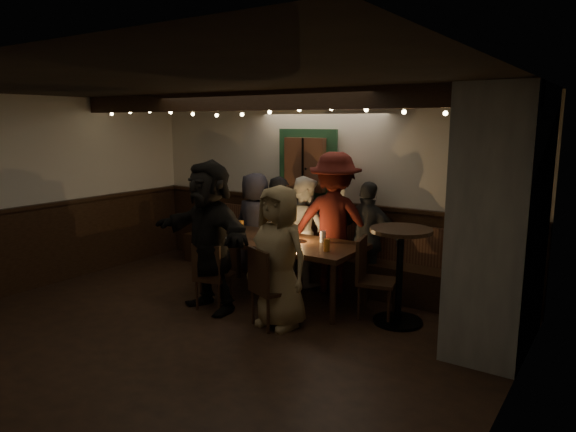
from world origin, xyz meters
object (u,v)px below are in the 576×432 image
Objects in this scene: high_top at (400,264)px; person_b at (280,229)px; person_c at (305,230)px; person_g at (279,257)px; person_f at (210,236)px; dining_table at (279,245)px; chair_near_left at (210,273)px; chair_end at (370,273)px; person_a at (255,224)px; chair_near_right at (266,283)px; person_e at (368,239)px; person_d at (335,223)px.

person_b reaches higher than high_top.
person_c is 0.96× the size of person_g.
person_f is at bearing -172.24° from person_g.
dining_table is 2.61× the size of chair_near_left.
chair_end is 2.27m from person_a.
dining_table is at bearing 61.68° from chair_near_left.
chair_near_left is 0.52× the size of person_g.
chair_near_left is 0.45m from person_f.
dining_table is at bearing 116.88° from chair_near_right.
person_e is at bearing -175.56° from person_a.
high_top reaches higher than chair_near_left.
person_c is at bearing 86.80° from person_f.
person_a is at bearing 118.44° from person_f.
person_a is at bearing 24.68° from person_c.
high_top is at bearing -178.80° from person_c.
person_a is 0.49m from person_b.
chair_near_right is at bearing 5.85° from person_f.
person_c is 0.56m from person_d.
chair_near_right is at bearing -63.12° from dining_table.
chair_end is at bearing 117.33° from person_e.
person_b is (-0.44, 0.65, 0.04)m from dining_table.
person_d reaches higher than person_a.
person_b is 0.80× the size of person_d.
person_a is 0.81× the size of person_d.
person_c is (-1.67, 0.66, 0.07)m from high_top.
dining_table is 0.78m from person_b.
chair_end is at bearing -177.86° from high_top.
high_top is 0.59× the size of person_d.
chair_end is at bearing 37.55° from person_f.
high_top is 1.31m from person_d.
chair_near_left is 0.88× the size of chair_end.
person_a is at bearing 142.76° from dining_table.
chair_end is 0.62× the size of person_e.
person_e is (-0.35, 0.69, 0.22)m from chair_end.
person_c is at bearing 158.54° from high_top.
person_e reaches higher than chair_near_left.
person_f reaches higher than person_g.
person_c reaches higher than high_top.
chair_near_left is 1.62m from person_a.
chair_near_left is at bearing -170.44° from person_g.
person_a is 0.96× the size of person_g.
person_f reaches higher than chair_end.
person_f is at bearing 48.80° from person_e.
person_a is 1.81m from person_e.
person_f is (-1.35, -1.53, 0.16)m from person_e.
person_g is (0.97, -1.40, 0.04)m from person_b.
high_top is (1.16, 0.94, 0.18)m from chair_near_right.
high_top is 0.60× the size of person_f.
person_a is 1.01× the size of person_b.
chair_near_right is at bearing -130.85° from chair_end.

